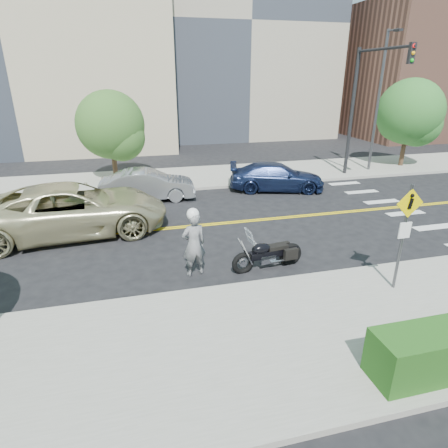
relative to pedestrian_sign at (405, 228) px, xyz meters
The scene contains 15 objects.
ground_plane 7.83m from the pedestrian_sign, 123.64° to the left, with size 120.00×120.00×0.00m, color black.
sidewalk_near 4.75m from the pedestrian_sign, 164.21° to the right, with size 60.00×5.00×0.15m, color #9E9B91.
sidewalk_far 14.56m from the pedestrian_sign, 106.91° to the left, with size 60.00×5.00×0.15m, color #9E9B91.
building_mid 33.51m from the pedestrian_sign, 83.29° to the left, with size 18.00×14.00×20.00m, color #A39984.
building_right 34.41m from the pedestrian_sign, 50.36° to the left, with size 14.00×12.00×12.00m, color #8C5947.
lamp_post 15.16m from the pedestrian_sign, 58.67° to the left, with size 0.16×0.16×8.00m, color #4C4C51.
traffic_light 13.06m from the pedestrian_sign, 63.01° to the left, with size 0.28×4.50×7.00m.
pedestrian_sign is the anchor object (origin of this frame).
motorcyclist 5.85m from the pedestrian_sign, 155.72° to the left, with size 0.82×0.62×2.16m.
motorcycle 3.89m from the pedestrian_sign, 143.03° to the left, with size 2.34×0.71×1.42m, color black, non-canonical shape.
suv 11.41m from the pedestrian_sign, 143.73° to the left, with size 3.22×6.99×1.94m, color #C2BB8E.
parked_car_silver 12.09m from the pedestrian_sign, 120.88° to the left, with size 1.58×4.52×1.49m, color gray.
parked_car_blue 10.46m from the pedestrian_sign, 86.91° to the left, with size 2.01×4.96×1.44m, color #19264D.
tree_far_a 16.25m from the pedestrian_sign, 118.72° to the left, with size 3.69×3.69×5.05m.
tree_far_b 17.08m from the pedestrian_sign, 51.57° to the left, with size 4.06×4.06×5.62m.
Camera 1 is at (-2.67, -14.02, 5.70)m, focal length 30.00 mm.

